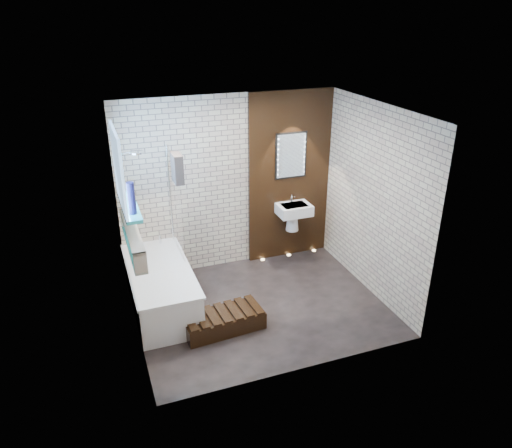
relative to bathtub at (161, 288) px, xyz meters
name	(u,v)px	position (x,y,z in m)	size (l,w,h in m)	color
ground	(260,306)	(1.22, -0.45, -0.29)	(3.20, 3.20, 0.00)	black
room_shell	(260,218)	(1.22, -0.45, 1.01)	(3.24, 3.20, 2.60)	#B09B8C
walnut_panel	(289,177)	(2.17, 0.82, 1.01)	(1.30, 0.06, 2.60)	black
clerestory_window	(121,177)	(-0.34, -0.10, 1.61)	(0.18, 1.00, 0.94)	#7FADE0
display_niche	(133,239)	(-0.31, -0.30, 0.91)	(0.14, 1.30, 0.26)	teal
bathtub	(161,288)	(0.00, 0.00, 0.00)	(0.79, 1.74, 0.70)	white
bath_screen	(176,203)	(0.35, 0.44, 0.99)	(0.01, 0.78, 1.40)	white
towel	(177,168)	(0.35, 0.15, 1.56)	(0.11, 0.28, 0.37)	#292421
shower_head	(137,152)	(-0.08, 0.50, 1.71)	(0.18, 0.18, 0.02)	silver
washbasin	(294,213)	(2.17, 0.62, 0.50)	(0.50, 0.36, 0.58)	white
led_mirror	(291,156)	(2.17, 0.78, 1.36)	(0.50, 0.02, 0.70)	black
walnut_step	(223,321)	(0.62, -0.75, -0.18)	(0.99, 0.44, 0.22)	black
niche_bottles	(134,245)	(-0.31, -0.38, 0.87)	(0.06, 0.86, 0.14)	maroon
sill_vases	(132,198)	(-0.28, -0.38, 1.44)	(0.09, 0.09, 0.37)	#141334
floor_uplights	(289,255)	(2.17, 0.75, -0.29)	(0.96, 0.06, 0.01)	#FFD899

